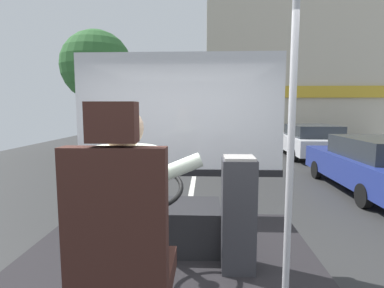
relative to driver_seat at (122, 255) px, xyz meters
name	(u,v)px	position (x,y,z in m)	size (l,w,h in m)	color
ground	(197,163)	(0.09, 9.40, -1.23)	(18.00, 44.00, 0.06)	#2E2E2E
driver_seat	(122,255)	(0.00, 0.00, 0.00)	(0.48, 0.48, 1.32)	black
bus_driver	(127,207)	(0.00, 0.11, 0.21)	(0.81, 0.55, 0.84)	#332D28
steering_console	(161,224)	(0.00, 1.28, -0.34)	(1.10, 0.95, 0.79)	black
handrail_pole	(291,135)	(0.94, 0.46, 0.57)	(0.04, 0.04, 2.25)	#B7B7BC
fare_box	(238,214)	(0.67, 0.92, -0.10)	(0.26, 0.26, 0.92)	#333338
windshield_panel	(179,129)	(0.09, 2.22, 0.48)	(2.50, 0.08, 1.48)	silver
street_tree	(97,67)	(-4.09, 11.14, 2.44)	(2.89, 2.89, 5.11)	#4C3828
shop_building	(291,75)	(5.36, 16.75, 2.69)	(9.83, 4.12, 7.78)	#BCB29E
parked_car_blue	(377,164)	(4.38, 5.66, -0.55)	(1.93, 4.08, 1.27)	navy
parked_car_white	(310,140)	(4.60, 10.82, -0.54)	(2.03, 4.08, 1.29)	silver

